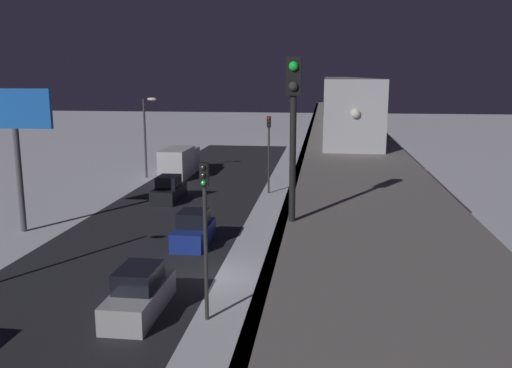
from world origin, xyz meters
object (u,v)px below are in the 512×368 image
object	(u,v)px
rail_signal	(293,111)
sedan_blue_2	(194,231)
subway_train	(340,95)
sedan_black_2	(169,191)
traffic_light_mid	(269,143)
box_truck	(180,162)
sedan_silver	(139,294)
traffic_light_near	(205,219)
commercial_billboard	(15,123)

from	to	relation	value
rail_signal	sedan_blue_2	xyz separation A→B (m)	(6.66, -16.59, -8.02)
subway_train	rail_signal	world-z (taller)	rail_signal
sedan_black_2	traffic_light_mid	bearing A→B (deg)	-153.61
box_truck	sedan_silver	bearing A→B (deg)	102.07
sedan_black_2	traffic_light_near	xyz separation A→B (m)	(-7.50, 20.45, 3.40)
subway_train	rail_signal	distance (m)	39.93
sedan_black_2	sedan_blue_2	distance (m)	11.67
subway_train	rail_signal	size ratio (longest dim) A/B	13.87
sedan_blue_2	traffic_light_near	bearing A→B (deg)	-73.40
traffic_light_near	box_truck	bearing A→B (deg)	-73.05
traffic_light_near	commercial_billboard	bearing A→B (deg)	-37.69
commercial_billboard	traffic_light_near	bearing A→B (deg)	142.31
sedan_black_2	traffic_light_near	size ratio (longest dim) A/B	0.68
box_truck	commercial_billboard	bearing A→B (deg)	76.98
rail_signal	sedan_silver	xyz separation A→B (m)	(6.66, -7.18, -8.02)
sedan_black_2	traffic_light_mid	distance (m)	9.04
traffic_light_near	traffic_light_mid	size ratio (longest dim) A/B	1.00
box_truck	traffic_light_mid	size ratio (longest dim) A/B	1.16
rail_signal	commercial_billboard	size ratio (longest dim) A/B	0.45
box_truck	traffic_light_near	distance (m)	32.71
sedan_black_2	commercial_billboard	xyz separation A→B (m)	(6.67, 9.50, 6.03)
traffic_light_near	subway_train	bearing A→B (deg)	-100.15
rail_signal	sedan_blue_2	world-z (taller)	rail_signal
sedan_black_2	sedan_blue_2	world-z (taller)	same
sedan_black_2	traffic_light_mid	xyz separation A→B (m)	(-7.50, -3.72, 3.40)
rail_signal	sedan_black_2	bearing A→B (deg)	-67.59
sedan_black_2	traffic_light_near	distance (m)	22.05
subway_train	commercial_billboard	size ratio (longest dim) A/B	6.23
subway_train	sedan_black_2	world-z (taller)	subway_train
sedan_black_2	traffic_light_near	world-z (taller)	traffic_light_near
commercial_billboard	rail_signal	bearing A→B (deg)	135.19
subway_train	traffic_light_mid	world-z (taller)	subway_train
subway_train	box_truck	bearing A→B (deg)	6.77
subway_train	traffic_light_near	distance (m)	33.72
sedan_black_2	box_truck	bearing A→B (deg)	-79.42
traffic_light_near	commercial_billboard	size ratio (longest dim) A/B	0.72
box_truck	commercial_billboard	xyz separation A→B (m)	(4.67, 20.21, 5.48)
rail_signal	traffic_light_near	distance (m)	9.09
sedan_silver	sedan_blue_2	xyz separation A→B (m)	(0.00, -9.41, 0.00)
sedan_silver	traffic_light_near	distance (m)	4.48
subway_train	traffic_light_near	xyz separation A→B (m)	(5.90, 32.99, -3.67)
sedan_black_2	box_truck	distance (m)	10.91
sedan_silver	commercial_billboard	xyz separation A→B (m)	(11.27, -10.64, 6.03)
sedan_black_2	traffic_light_mid	world-z (taller)	traffic_light_mid
sedan_blue_2	traffic_light_mid	xyz separation A→B (m)	(-2.90, -14.45, 3.40)
sedan_silver	box_truck	world-z (taller)	box_truck
sedan_blue_2	sedan_silver	bearing A→B (deg)	-90.00
subway_train	sedan_silver	distance (m)	34.58
traffic_light_mid	commercial_billboard	distance (m)	19.56
rail_signal	sedan_black_2	size ratio (longest dim) A/B	0.91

